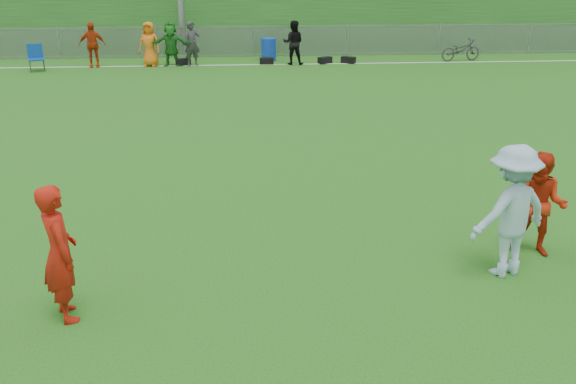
{
  "coord_description": "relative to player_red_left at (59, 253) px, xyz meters",
  "views": [
    {
      "loc": [
        -0.52,
        -7.51,
        4.43
      ],
      "look_at": [
        0.06,
        0.5,
        1.33
      ],
      "focal_mm": 40.0,
      "sensor_mm": 36.0,
      "label": 1
    }
  ],
  "objects": [
    {
      "name": "ground",
      "position": [
        2.81,
        0.25,
        -0.9
      ],
      "size": [
        120.0,
        120.0,
        0.0
      ],
      "primitive_type": "plane",
      "color": "#1B5A12",
      "rests_on": "ground"
    },
    {
      "name": "sideline_far",
      "position": [
        2.81,
        18.25,
        -0.89
      ],
      "size": [
        60.0,
        0.1,
        0.01
      ],
      "primitive_type": "cube",
      "color": "white",
      "rests_on": "ground"
    },
    {
      "name": "fence",
      "position": [
        2.81,
        20.25,
        -0.25
      ],
      "size": [
        58.0,
        0.06,
        1.3
      ],
      "color": "gray",
      "rests_on": "ground"
    },
    {
      "name": "spectator_row",
      "position": [
        0.05,
        18.25,
        -0.05
      ],
      "size": [
        8.75,
        0.77,
        1.69
      ],
      "color": "#BB320D",
      "rests_on": "ground"
    },
    {
      "name": "gear_bags",
      "position": [
        3.89,
        18.35,
        -0.77
      ],
      "size": [
        7.18,
        0.54,
        0.26
      ],
      "color": "black",
      "rests_on": "ground"
    },
    {
      "name": "player_red_left",
      "position": [
        0.0,
        0.0,
        0.0
      ],
      "size": [
        0.68,
        0.78,
        1.79
      ],
      "primitive_type": "imported",
      "rotation": [
        0.0,
        0.0,
        2.05
      ],
      "color": "#AE190C",
      "rests_on": "ground"
    },
    {
      "name": "player_red_center",
      "position": [
        6.69,
        1.31,
        -0.09
      ],
      "size": [
        0.99,
        0.95,
        1.61
      ],
      "primitive_type": "imported",
      "rotation": [
        0.0,
        0.0,
        -0.61
      ],
      "color": "red",
      "rests_on": "ground"
    },
    {
      "name": "player_blue",
      "position": [
        5.99,
        0.73,
        0.07
      ],
      "size": [
        1.41,
        1.11,
        1.92
      ],
      "primitive_type": "imported",
      "rotation": [
        0.0,
        0.0,
        3.5
      ],
      "color": "#96BED0",
      "rests_on": "ground"
    },
    {
      "name": "recycling_bin",
      "position": [
        3.43,
        19.25,
        -0.45
      ],
      "size": [
        0.69,
        0.69,
        0.9
      ],
      "primitive_type": "cylinder",
      "rotation": [
        0.0,
        0.0,
        -0.17
      ],
      "color": "#103AB5",
      "rests_on": "ground"
    },
    {
      "name": "camp_chair",
      "position": [
        -5.35,
        17.48,
        -0.6
      ],
      "size": [
        0.7,
        0.71,
        0.99
      ],
      "rotation": [
        0.0,
        0.0,
        0.33
      ],
      "color": "#0D4192",
      "rests_on": "ground"
    },
    {
      "name": "bicycle",
      "position": [
        11.22,
        18.56,
        -0.45
      ],
      "size": [
        1.76,
        0.89,
        0.88
      ],
      "primitive_type": "imported",
      "rotation": [
        0.0,
        0.0,
        1.76
      ],
      "color": "#2C2C2E",
      "rests_on": "ground"
    }
  ]
}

